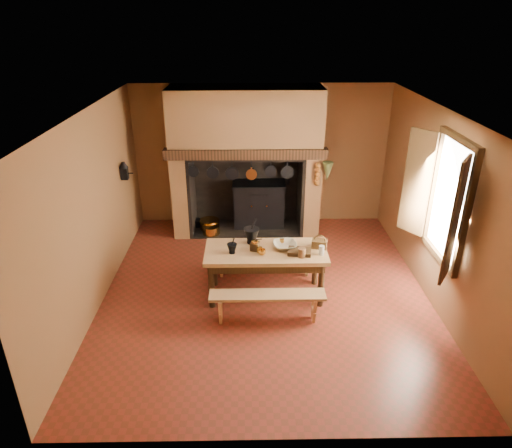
{
  "coord_description": "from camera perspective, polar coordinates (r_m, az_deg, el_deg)",
  "views": [
    {
      "loc": [
        -0.25,
        -6.07,
        4.02
      ],
      "look_at": [
        -0.14,
        0.3,
        1.04
      ],
      "focal_mm": 32.0,
      "sensor_mm": 36.0,
      "label": 1
    }
  ],
  "objects": [
    {
      "name": "brass_mug_b",
      "position": [
        6.98,
        3.26,
        -2.17
      ],
      "size": [
        0.09,
        0.09,
        0.08
      ],
      "primitive_type": "cylinder",
      "rotation": [
        0.0,
        0.0,
        0.29
      ],
      "color": "gold",
      "rests_on": "work_table"
    },
    {
      "name": "wall_front",
      "position": [
        4.23,
        2.73,
        -13.16
      ],
      "size": [
        5.0,
        0.02,
        2.8
      ],
      "primitive_type": "cube",
      "color": "brown",
      "rests_on": "floor"
    },
    {
      "name": "onion_string",
      "position": [
        8.4,
        7.69,
        6.19
      ],
      "size": [
        0.12,
        0.1,
        0.46
      ],
      "primitive_type": null,
      "color": "#97551B",
      "rests_on": "chimney_breast"
    },
    {
      "name": "wall_left",
      "position": [
        6.98,
        -19.69,
        1.51
      ],
      "size": [
        0.02,
        5.5,
        2.8
      ],
      "primitive_type": "cube",
      "color": "brown",
      "rests_on": "floor"
    },
    {
      "name": "floor",
      "position": [
        7.28,
        1.18,
        -8.41
      ],
      "size": [
        5.5,
        5.5,
        0.0
      ],
      "primitive_type": "plane",
      "color": "maroon",
      "rests_on": "ground"
    },
    {
      "name": "brass_cup",
      "position": [
        6.66,
        0.75,
        -3.52
      ],
      "size": [
        0.14,
        0.14,
        0.09
      ],
      "primitive_type": "imported",
      "rotation": [
        0.0,
        0.0,
        -0.37
      ],
      "color": "gold",
      "rests_on": "work_table"
    },
    {
      "name": "bench_front",
      "position": [
        6.47,
        1.42,
        -9.56
      ],
      "size": [
        1.62,
        0.28,
        0.46
      ],
      "color": "tan",
      "rests_on": "floor"
    },
    {
      "name": "herb_bunch",
      "position": [
        8.41,
        8.93,
        6.5
      ],
      "size": [
        0.2,
        0.2,
        0.35
      ],
      "primitive_type": "cone",
      "rotation": [
        3.14,
        0.0,
        0.0
      ],
      "color": "#4C5528",
      "rests_on": "chimney_breast"
    },
    {
      "name": "hanging_pans",
      "position": [
        8.31,
        -1.54,
        6.43
      ],
      "size": [
        1.92,
        0.29,
        0.27
      ],
      "color": "black",
      "rests_on": "chimney_breast"
    },
    {
      "name": "back_wall",
      "position": [
        9.2,
        0.63,
        8.55
      ],
      "size": [
        5.0,
        0.02,
        2.8
      ],
      "primitive_type": "cube",
      "color": "brown",
      "rests_on": "floor"
    },
    {
      "name": "window",
      "position": [
        6.65,
        22.14,
        2.77
      ],
      "size": [
        0.39,
        1.75,
        1.76
      ],
      "color": "white",
      "rests_on": "wall_right"
    },
    {
      "name": "iron_range",
      "position": [
        9.22,
        0.4,
        2.55
      ],
      "size": [
        1.12,
        0.55,
        1.6
      ],
      "color": "black",
      "rests_on": "floor"
    },
    {
      "name": "brass_mug_a",
      "position": [
        6.72,
        0.47,
        -3.26
      ],
      "size": [
        0.09,
        0.09,
        0.08
      ],
      "primitive_type": "cylinder",
      "rotation": [
        0.0,
        0.0,
        -0.17
      ],
      "color": "gold",
      "rests_on": "work_table"
    },
    {
      "name": "glass_jar",
      "position": [
        6.72,
        8.19,
        -3.27
      ],
      "size": [
        0.1,
        0.1,
        0.14
      ],
      "primitive_type": "cylinder",
      "rotation": [
        0.0,
        0.0,
        0.25
      ],
      "color": "beige",
      "rests_on": "work_table"
    },
    {
      "name": "ceiling",
      "position": [
        6.19,
        1.41,
        13.73
      ],
      "size": [
        5.5,
        5.5,
        0.0
      ],
      "primitive_type": "plane",
      "rotation": [
        3.14,
        0.0,
        0.0
      ],
      "color": "silver",
      "rests_on": "back_wall"
    },
    {
      "name": "mortar_small",
      "position": [
        6.69,
        -3.01,
        -3.01
      ],
      "size": [
        0.15,
        0.15,
        0.25
      ],
      "rotation": [
        0.0,
        0.0,
        0.36
      ],
      "color": "black",
      "rests_on": "work_table"
    },
    {
      "name": "wooden_tray",
      "position": [
        6.73,
        5.45,
        -3.45
      ],
      "size": [
        0.37,
        0.29,
        0.06
      ],
      "primitive_type": "cube",
      "rotation": [
        0.0,
        0.0,
        -0.16
      ],
      "color": "#352311",
      "rests_on": "work_table"
    },
    {
      "name": "bench_back",
      "position": [
        7.53,
        1.04,
        -3.93
      ],
      "size": [
        1.75,
        0.31,
        0.49
      ],
      "color": "tan",
      "rests_on": "floor"
    },
    {
      "name": "work_table",
      "position": [
        6.86,
        1.22,
        -4.19
      ],
      "size": [
        1.81,
        0.81,
        0.79
      ],
      "color": "tan",
      "rests_on": "floor"
    },
    {
      "name": "wicker_basket",
      "position": [
        6.91,
        7.92,
        -2.41
      ],
      "size": [
        0.25,
        0.21,
        0.21
      ],
      "rotation": [
        0.0,
        0.0,
        -0.26
      ],
      "color": "#533719",
      "rests_on": "work_table"
    },
    {
      "name": "wall_right",
      "position": [
        7.16,
        21.72,
        1.77
      ],
      "size": [
        0.02,
        5.5,
        2.8
      ],
      "primitive_type": "cube",
      "color": "brown",
      "rests_on": "floor"
    },
    {
      "name": "chimney_breast",
      "position": [
        8.66,
        -1.29,
        10.33
      ],
      "size": [
        2.95,
        0.96,
        2.8
      ],
      "color": "brown",
      "rests_on": "floor"
    },
    {
      "name": "hearth_pans",
      "position": [
        9.2,
        -5.86,
        -0.29
      ],
      "size": [
        0.51,
        0.62,
        0.2
      ],
      "color": "gold",
      "rests_on": "floor"
    },
    {
      "name": "coffee_grinder",
      "position": [
        6.77,
        -0.13,
        -2.71
      ],
      "size": [
        0.18,
        0.15,
        0.19
      ],
      "rotation": [
        0.0,
        0.0,
        -0.26
      ],
      "color": "#352311",
      "rests_on": "work_table"
    },
    {
      "name": "mortar_large",
      "position": [
        6.95,
        -0.56,
        -1.38
      ],
      "size": [
        0.24,
        0.24,
        0.41
      ],
      "rotation": [
        0.0,
        0.0,
        0.06
      ],
      "color": "black",
      "rests_on": "work_table"
    },
    {
      "name": "wall_coffee_mill",
      "position": [
        8.3,
        -16.17,
        6.55
      ],
      "size": [
        0.23,
        0.16,
        0.31
      ],
      "color": "black",
      "rests_on": "wall_left"
    },
    {
      "name": "mixing_bowl",
      "position": [
        6.86,
        3.63,
        -2.68
      ],
      "size": [
        0.39,
        0.39,
        0.09
      ],
      "primitive_type": "imported",
      "rotation": [
        0.0,
        0.0,
        0.13
      ],
      "color": "#B3A88A",
      "rests_on": "work_table"
    },
    {
      "name": "stoneware_crock",
      "position": [
        6.62,
        5.75,
        -3.57
      ],
      "size": [
        0.11,
        0.11,
        0.14
      ],
      "primitive_type": "cylinder",
      "rotation": [
        0.0,
        0.0,
        -0.02
      ],
      "color": "brown",
      "rests_on": "work_table"
    }
  ]
}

